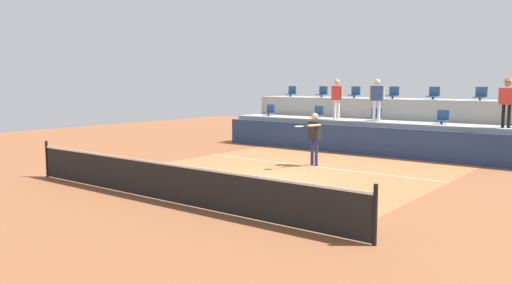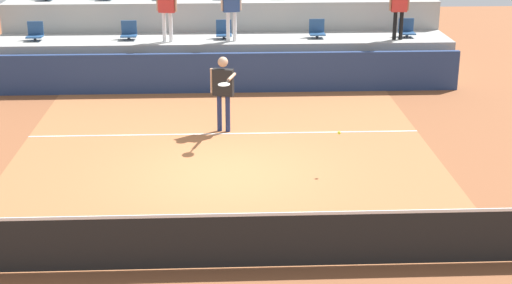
{
  "view_description": "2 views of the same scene",
  "coord_description": "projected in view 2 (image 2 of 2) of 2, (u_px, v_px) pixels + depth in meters",
  "views": [
    {
      "loc": [
        8.74,
        -11.84,
        2.75
      ],
      "look_at": [
        0.12,
        -0.76,
        1.12
      ],
      "focal_mm": 35.42,
      "sensor_mm": 36.0,
      "label": 1
    },
    {
      "loc": [
        -0.05,
        -14.37,
        5.68
      ],
      "look_at": [
        0.57,
        -0.94,
        0.96
      ],
      "focal_mm": 53.64,
      "sensor_mm": 36.0,
      "label": 2
    }
  ],
  "objects": [
    {
      "name": "ground_plane",
      "position": [
        226.0,
        172.0,
        15.43
      ],
      "size": [
        40.0,
        40.0,
        0.0
      ],
      "primitive_type": "plane",
      "color": "brown"
    },
    {
      "name": "seating_tier_upper",
      "position": [
        223.0,
        33.0,
        23.66
      ],
      "size": [
        13.0,
        1.8,
        2.1
      ],
      "primitive_type": "cube",
      "color": "#9E9E99",
      "rests_on": "ground_plane"
    },
    {
      "name": "stadium_chair_lower_left",
      "position": [
        129.0,
        32.0,
        21.65
      ],
      "size": [
        0.44,
        0.4,
        0.52
      ],
      "color": "#2D2D33",
      "rests_on": "seating_tier_lower"
    },
    {
      "name": "court_inner_paint",
      "position": [
        225.0,
        155.0,
        16.37
      ],
      "size": [
        9.0,
        10.0,
        0.01
      ],
      "primitive_type": "cube",
      "color": "#A36038",
      "rests_on": "ground_plane"
    },
    {
      "name": "tennis_ball",
      "position": [
        339.0,
        133.0,
        15.16
      ],
      "size": [
        0.07,
        0.07,
        0.07
      ],
      "color": "#CCE033"
    },
    {
      "name": "spectator_in_white",
      "position": [
        167.0,
        6.0,
        21.07
      ],
      "size": [
        0.59,
        0.27,
        1.67
      ],
      "color": "white",
      "rests_on": "seating_tier_lower"
    },
    {
      "name": "tennis_player",
      "position": [
        223.0,
        86.0,
        17.48
      ],
      "size": [
        0.6,
        1.31,
        1.78
      ],
      "color": "navy",
      "rests_on": "ground_plane"
    },
    {
      "name": "stadium_chair_lower_right",
      "position": [
        317.0,
        30.0,
        21.88
      ],
      "size": [
        0.44,
        0.4,
        0.52
      ],
      "color": "#2D2D33",
      "rests_on": "seating_tier_lower"
    },
    {
      "name": "sponsor_backboard",
      "position": [
        224.0,
        73.0,
        20.9
      ],
      "size": [
        13.0,
        0.16,
        1.1
      ],
      "primitive_type": "cube",
      "color": "navy",
      "rests_on": "ground_plane"
    },
    {
      "name": "tennis_net",
      "position": [
        228.0,
        239.0,
        11.49
      ],
      "size": [
        10.48,
        0.08,
        1.07
      ],
      "color": "black",
      "rests_on": "ground_plane"
    },
    {
      "name": "spectator_leaning_on_rail",
      "position": [
        231.0,
        5.0,
        21.15
      ],
      "size": [
        0.59,
        0.26,
        1.68
      ],
      "color": "white",
      "rests_on": "seating_tier_lower"
    },
    {
      "name": "seating_tier_lower",
      "position": [
        223.0,
        59.0,
        22.1
      ],
      "size": [
        13.0,
        1.8,
        1.25
      ],
      "primitive_type": "cube",
      "color": "#9E9E99",
      "rests_on": "ground_plane"
    },
    {
      "name": "court_service_line",
      "position": [
        225.0,
        134.0,
        17.69
      ],
      "size": [
        9.0,
        0.06,
        0.0
      ],
      "primitive_type": "cube",
      "color": "silver",
      "rests_on": "ground_plane"
    },
    {
      "name": "stadium_chair_lower_far_left",
      "position": [
        35.0,
        33.0,
        21.53
      ],
      "size": [
        0.44,
        0.4,
        0.52
      ],
      "color": "#2D2D33",
      "rests_on": "seating_tier_lower"
    },
    {
      "name": "stadium_chair_lower_center",
      "position": [
        224.0,
        31.0,
        21.76
      ],
      "size": [
        0.44,
        0.4,
        0.52
      ],
      "color": "#2D2D33",
      "rests_on": "seating_tier_lower"
    },
    {
      "name": "spectator_with_hat",
      "position": [
        399.0,
        4.0,
        21.35
      ],
      "size": [
        0.57,
        0.39,
        1.67
      ],
      "color": "black",
      "rests_on": "seating_tier_lower"
    },
    {
      "name": "stadium_chair_lower_far_right",
      "position": [
        407.0,
        29.0,
        21.99
      ],
      "size": [
        0.44,
        0.4,
        0.52
      ],
      "color": "#2D2D33",
      "rests_on": "seating_tier_lower"
    }
  ]
}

